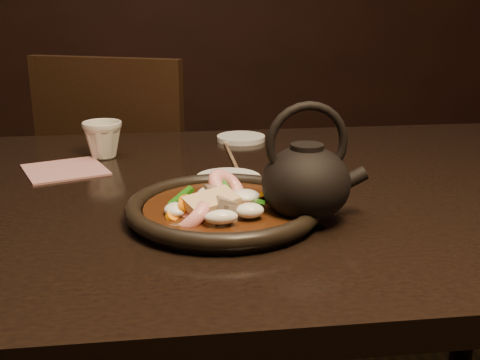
{
  "coord_description": "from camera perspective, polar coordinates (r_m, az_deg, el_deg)",
  "views": [
    {
      "loc": [
        -0.06,
        -0.96,
        1.06
      ],
      "look_at": [
        0.05,
        -0.12,
        0.8
      ],
      "focal_mm": 45.0,
      "sensor_mm": 36.0,
      "label": 1
    }
  ],
  "objects": [
    {
      "name": "stirfry",
      "position": [
        0.86,
        -1.78,
        -2.51
      ],
      "size": [
        0.19,
        0.18,
        0.07
      ],
      "color": "#331709",
      "rests_on": "plate"
    },
    {
      "name": "soy_dish",
      "position": [
        1.03,
        -1.12,
        -0.07
      ],
      "size": [
        0.11,
        0.11,
        0.02
      ],
      "primitive_type": "cylinder",
      "color": "silver",
      "rests_on": "table"
    },
    {
      "name": "napkin",
      "position": [
        1.16,
        -16.26,
        0.94
      ],
      "size": [
        0.18,
        0.18,
        0.0
      ],
      "primitive_type": "cube",
      "rotation": [
        0.0,
        0.0,
        0.35
      ],
      "color": "#AE6F6B",
      "rests_on": "table"
    },
    {
      "name": "teapot",
      "position": [
        0.85,
        6.33,
        0.08
      ],
      "size": [
        0.15,
        0.13,
        0.17
      ],
      "rotation": [
        0.0,
        0.0,
        0.05
      ],
      "color": "black",
      "rests_on": "table"
    },
    {
      "name": "table",
      "position": [
        1.03,
        -3.69,
        -4.94
      ],
      "size": [
        1.6,
        0.9,
        0.75
      ],
      "color": "black",
      "rests_on": "floor"
    },
    {
      "name": "chair",
      "position": [
        1.76,
        -10.13,
        -1.85
      ],
      "size": [
        0.56,
        0.56,
        0.91
      ],
      "rotation": [
        0.0,
        0.0,
        2.74
      ],
      "color": "black",
      "rests_on": "floor"
    },
    {
      "name": "tea_cup",
      "position": [
        1.23,
        -12.89,
        3.87
      ],
      "size": [
        0.09,
        0.09,
        0.08
      ],
      "primitive_type": "imported",
      "rotation": [
        0.0,
        0.0,
        -0.2
      ],
      "color": "beige",
      "rests_on": "table"
    },
    {
      "name": "saucer_right",
      "position": [
        1.34,
        0.09,
        3.99
      ],
      "size": [
        0.11,
        0.11,
        0.01
      ],
      "primitive_type": "cylinder",
      "color": "silver",
      "rests_on": "table"
    },
    {
      "name": "chopsticks",
      "position": [
        1.19,
        -0.77,
        2.14
      ],
      "size": [
        0.01,
        0.25,
        0.01
      ],
      "rotation": [
        0.0,
        0.0,
        0.0
      ],
      "color": "tan",
      "rests_on": "table"
    },
    {
      "name": "plate",
      "position": [
        0.87,
        -1.56,
        -2.79
      ],
      "size": [
        0.29,
        0.29,
        0.03
      ],
      "color": "black",
      "rests_on": "table"
    }
  ]
}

